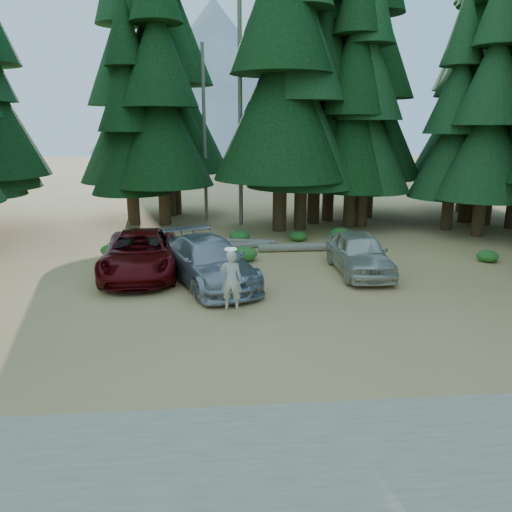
% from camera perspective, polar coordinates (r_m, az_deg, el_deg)
% --- Properties ---
extents(ground, '(160.00, 160.00, 0.00)m').
position_cam_1_polar(ground, '(14.92, -1.58, -7.16)').
color(ground, '#B47D4C').
rests_on(ground, ground).
extents(gravel_strip, '(26.00, 3.50, 0.01)m').
position_cam_1_polar(gravel_strip, '(9.22, 1.03, -22.33)').
color(gravel_strip, gray).
rests_on(gravel_strip, ground).
extents(forest_belt_north, '(36.00, 7.00, 22.00)m').
position_cam_1_polar(forest_belt_north, '(29.36, -3.33, 3.81)').
color(forest_belt_north, black).
rests_on(forest_belt_north, ground).
extents(snag_front, '(0.24, 0.24, 12.00)m').
position_cam_1_polar(snag_front, '(28.36, -1.81, 15.63)').
color(snag_front, gray).
rests_on(snag_front, ground).
extents(snag_back, '(0.20, 0.20, 10.00)m').
position_cam_1_polar(snag_back, '(29.82, -5.91, 13.60)').
color(snag_back, gray).
rests_on(snag_back, ground).
extents(mountain_peak, '(48.00, 50.00, 28.00)m').
position_cam_1_polar(mountain_peak, '(102.32, -6.28, 18.68)').
color(mountain_peak, gray).
rests_on(mountain_peak, ground).
extents(red_pickup, '(3.04, 6.01, 1.63)m').
position_cam_1_polar(red_pickup, '(19.55, -13.14, 0.29)').
color(red_pickup, '#540709').
rests_on(red_pickup, ground).
extents(silver_minivan_center, '(4.08, 6.09, 1.64)m').
position_cam_1_polar(silver_minivan_center, '(18.00, -5.36, -0.61)').
color(silver_minivan_center, '#9C9EA4').
rests_on(silver_minivan_center, ground).
extents(silver_minivan_right, '(1.87, 4.63, 1.58)m').
position_cam_1_polar(silver_minivan_right, '(19.61, 11.70, 0.34)').
color(silver_minivan_right, beige).
rests_on(silver_minivan_right, ground).
extents(frisbee_player, '(0.73, 0.56, 1.85)m').
position_cam_1_polar(frisbee_player, '(14.80, -2.84, -2.72)').
color(frisbee_player, beige).
rests_on(frisbee_player, ground).
extents(log_left, '(4.17, 0.81, 0.30)m').
position_cam_1_polar(log_left, '(23.02, -3.66, 1.12)').
color(log_left, gray).
rests_on(log_left, ground).
extents(log_mid, '(3.43, 0.97, 0.28)m').
position_cam_1_polar(log_mid, '(23.94, -1.79, 1.66)').
color(log_mid, gray).
rests_on(log_mid, ground).
extents(log_right, '(5.59, 0.37, 0.36)m').
position_cam_1_polar(log_right, '(22.90, 7.27, 1.03)').
color(log_right, gray).
rests_on(log_right, ground).
extents(shrub_far_left, '(0.92, 0.92, 0.50)m').
position_cam_1_polar(shrub_far_left, '(22.77, -16.22, 0.66)').
color(shrub_far_left, '#2B5A1B').
rests_on(shrub_far_left, ground).
extents(shrub_left, '(1.03, 1.03, 0.57)m').
position_cam_1_polar(shrub_left, '(23.00, -9.23, 1.29)').
color(shrub_left, '#2B5A1B').
rests_on(shrub_left, ground).
extents(shrub_center_left, '(1.08, 1.08, 0.59)m').
position_cam_1_polar(shrub_center_left, '(21.05, -1.31, 0.26)').
color(shrub_center_left, '#2B5A1B').
rests_on(shrub_center_left, ground).
extents(shrub_center_right, '(1.02, 1.02, 0.56)m').
position_cam_1_polar(shrub_center_right, '(24.43, -1.88, 2.26)').
color(shrub_center_right, '#2B5A1B').
rests_on(shrub_center_right, ground).
extents(shrub_right, '(0.88, 0.88, 0.48)m').
position_cam_1_polar(shrub_right, '(24.76, 4.83, 2.29)').
color(shrub_right, '#2B5A1B').
rests_on(shrub_right, ground).
extents(shrub_far_right, '(1.11, 1.11, 0.61)m').
position_cam_1_polar(shrub_far_right, '(25.19, 9.62, 2.49)').
color(shrub_far_right, '#2B5A1B').
rests_on(shrub_far_right, ground).
extents(shrub_edge_east, '(0.86, 0.86, 0.47)m').
position_cam_1_polar(shrub_edge_east, '(23.07, 24.94, 0.00)').
color(shrub_edge_east, '#2B5A1B').
rests_on(shrub_edge_east, ground).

